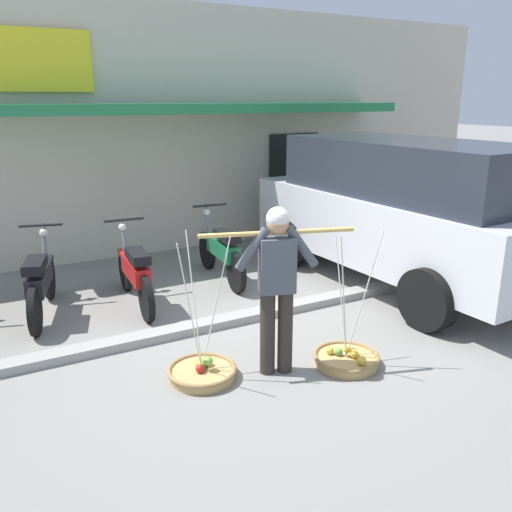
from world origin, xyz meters
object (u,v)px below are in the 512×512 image
object	(u,v)px
fruit_basket_left_side	(202,371)
motorcycle_third_in_row	(135,273)
fruit_basket_right_side	(346,358)
parked_truck	(401,208)
fruit_vendor	(277,280)
motorcycle_end_of_row	(221,251)
motorcycle_second_in_row	(41,282)

from	to	relation	value
fruit_basket_left_side	motorcycle_third_in_row	world-z (taller)	fruit_basket_left_side
fruit_basket_right_side	parked_truck	size ratio (longest dim) A/B	0.30
fruit_basket_left_side	fruit_basket_right_side	xyz separation A→B (m)	(1.42, -0.46, -0.00)
fruit_vendor	fruit_basket_right_side	world-z (taller)	fruit_vendor
parked_truck	motorcycle_third_in_row	bearing A→B (deg)	165.68
fruit_vendor	fruit_basket_left_side	distance (m)	1.17
fruit_basket_left_side	motorcycle_third_in_row	distance (m)	2.25
motorcycle_third_in_row	motorcycle_end_of_row	bearing A→B (deg)	14.66
fruit_vendor	motorcycle_third_in_row	size ratio (longest dim) A/B	0.93
motorcycle_second_in_row	fruit_vendor	bearing A→B (deg)	-54.97
fruit_basket_left_side	motorcycle_second_in_row	bearing A→B (deg)	115.35
motorcycle_second_in_row	motorcycle_third_in_row	size ratio (longest dim) A/B	0.98
motorcycle_second_in_row	motorcycle_end_of_row	size ratio (longest dim) A/B	0.98
motorcycle_second_in_row	fruit_basket_right_side	bearing A→B (deg)	-48.25
motorcycle_third_in_row	parked_truck	size ratio (longest dim) A/B	0.37
motorcycle_second_in_row	parked_truck	size ratio (longest dim) A/B	0.36
fruit_basket_right_side	motorcycle_end_of_row	bearing A→B (deg)	90.04
fruit_basket_left_side	motorcycle_third_in_row	size ratio (longest dim) A/B	0.80
parked_truck	motorcycle_second_in_row	bearing A→B (deg)	166.58
fruit_vendor	motorcycle_third_in_row	bearing A→B (deg)	106.42
fruit_vendor	fruit_basket_left_side	size ratio (longest dim) A/B	1.17
fruit_basket_left_side	motorcycle_end_of_row	size ratio (longest dim) A/B	0.80
fruit_vendor	motorcycle_end_of_row	distance (m)	2.95
fruit_vendor	fruit_basket_right_side	xyz separation A→B (m)	(0.71, -0.23, -0.90)
fruit_vendor	motorcycle_end_of_row	size ratio (longest dim) A/B	0.93
fruit_basket_left_side	motorcycle_second_in_row	world-z (taller)	fruit_basket_left_side
motorcycle_second_in_row	motorcycle_third_in_row	xyz separation A→B (m)	(1.14, -0.21, 0.00)
parked_truck	fruit_vendor	bearing A→B (deg)	-153.41
fruit_basket_left_side	parked_truck	bearing A→B (deg)	18.92
motorcycle_third_in_row	motorcycle_end_of_row	size ratio (longest dim) A/B	1.00
motorcycle_end_of_row	parked_truck	world-z (taller)	parked_truck
fruit_basket_right_side	parked_truck	bearing A→B (deg)	37.16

